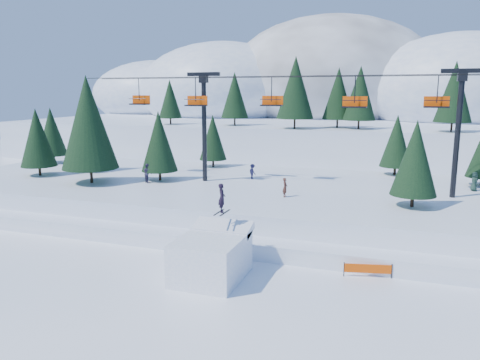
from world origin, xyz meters
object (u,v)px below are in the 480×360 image
(banner_near, at_px, (368,269))
(jump_kicker, at_px, (212,256))
(chairlift, at_px, (318,111))
(banner_far, at_px, (403,266))

(banner_near, bearing_deg, jump_kicker, -160.73)
(chairlift, bearing_deg, jump_kicker, -101.07)
(chairlift, height_order, banner_far, chairlift)
(banner_far, bearing_deg, jump_kicker, -158.32)
(jump_kicker, distance_m, banner_near, 9.41)
(jump_kicker, xyz_separation_m, chairlift, (3.22, 16.49, 7.94))
(jump_kicker, bearing_deg, banner_far, 21.68)
(jump_kicker, relative_size, banner_near, 1.97)
(banner_near, relative_size, banner_far, 0.99)
(chairlift, xyz_separation_m, banner_far, (7.65, -12.16, -8.78))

